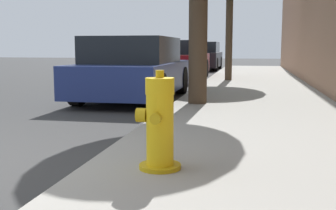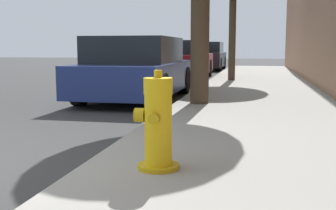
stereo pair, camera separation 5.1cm
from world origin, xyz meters
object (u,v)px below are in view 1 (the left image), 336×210
Objects in this scene: fire_hydrant at (159,125)px; parked_car_mid at (179,60)px; parked_car_far at (201,56)px; parked_car_near at (135,69)px.

fire_hydrant is 11.28m from parked_car_mid.
fire_hydrant is 0.20× the size of parked_car_far.
parked_car_near is 12.06m from parked_car_far.
parked_car_far reaches higher than fire_hydrant.
parked_car_far reaches higher than parked_car_mid.
fire_hydrant is 0.20× the size of parked_car_near.
fire_hydrant is at bearing -72.32° from parked_car_near.
parked_car_mid reaches higher than fire_hydrant.
parked_car_near is 5.85m from parked_car_mid.
parked_car_mid is at bearing 90.74° from parked_car_near.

